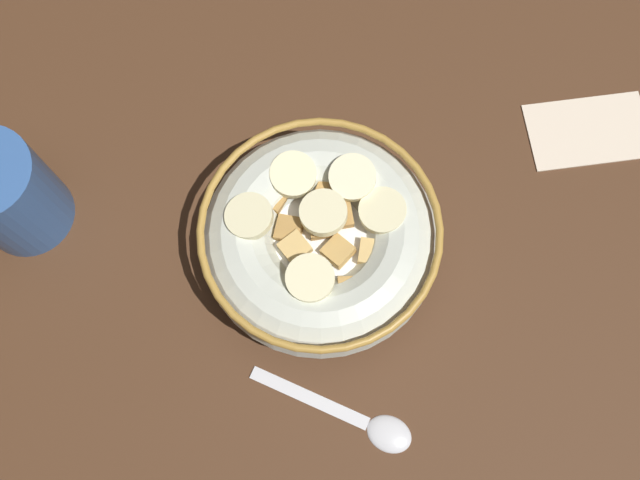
% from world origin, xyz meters
% --- Properties ---
extents(ground_plane, '(0.99, 0.99, 0.02)m').
position_xyz_m(ground_plane, '(0.00, 0.00, -0.01)').
color(ground_plane, '#472B19').
extents(cereal_bowl, '(0.18, 0.18, 0.07)m').
position_xyz_m(cereal_bowl, '(0.00, -0.00, 0.03)').
color(cereal_bowl, beige).
rests_on(cereal_bowl, ground_plane).
extents(spoon, '(0.13, 0.05, 0.01)m').
position_xyz_m(spoon, '(-0.06, 0.13, 0.00)').
color(spoon, silver).
rests_on(spoon, ground_plane).
extents(coffee_mug, '(0.10, 0.07, 0.09)m').
position_xyz_m(coffee_mug, '(0.24, 0.01, 0.05)').
color(coffee_mug, '#335999').
rests_on(coffee_mug, ground_plane).
extents(folded_napkin, '(0.12, 0.09, 0.00)m').
position_xyz_m(folded_napkin, '(-0.21, -0.15, 0.00)').
color(folded_napkin, beige).
rests_on(folded_napkin, ground_plane).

